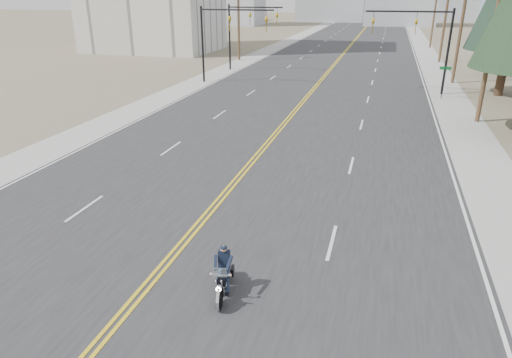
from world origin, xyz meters
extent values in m
plane|color=#776D56|center=(0.00, 0.00, 0.00)|extent=(400.00, 400.00, 0.00)
cube|color=#303033|center=(0.00, 70.00, 0.01)|extent=(20.00, 200.00, 0.01)
cube|color=#A5A5A0|center=(-11.50, 70.00, 0.01)|extent=(3.00, 200.00, 0.01)
cube|color=#A5A5A0|center=(11.50, 70.00, 0.01)|extent=(3.00, 200.00, 0.01)
cylinder|color=black|center=(-11.00, 32.00, 3.50)|extent=(0.20, 0.20, 7.00)
cylinder|color=black|center=(-7.50, 32.00, 6.70)|extent=(7.00, 0.14, 0.14)
imported|color=#BF8C0C|center=(-8.20, 32.00, 6.05)|extent=(0.21, 0.26, 1.30)
imported|color=#BF8C0C|center=(-4.70, 32.00, 6.05)|extent=(0.21, 0.26, 1.30)
cylinder|color=black|center=(11.00, 32.00, 3.50)|extent=(0.20, 0.20, 7.00)
cylinder|color=black|center=(7.50, 32.00, 6.70)|extent=(7.00, 0.14, 0.14)
imported|color=#BF8C0C|center=(8.20, 32.00, 6.05)|extent=(0.21, 0.26, 1.30)
imported|color=#BF8C0C|center=(4.70, 32.00, 6.05)|extent=(0.21, 0.26, 1.30)
cylinder|color=black|center=(-11.00, 40.00, 3.50)|extent=(0.20, 0.20, 7.00)
cylinder|color=black|center=(-8.00, 40.00, 6.70)|extent=(6.00, 0.14, 0.14)
imported|color=#BF8C0C|center=(-8.60, 40.00, 6.05)|extent=(0.21, 0.26, 1.30)
imported|color=#BF8C0C|center=(-5.60, 40.00, 6.05)|extent=(0.21, 0.26, 1.30)
cylinder|color=black|center=(10.80, 30.00, 1.30)|extent=(0.06, 0.06, 2.60)
cube|color=#0C5926|center=(10.80, 30.00, 2.50)|extent=(0.90, 0.03, 0.25)
cylinder|color=brown|center=(12.50, 23.00, 5.75)|extent=(0.30, 0.30, 11.50)
cylinder|color=brown|center=(12.50, 38.00, 5.50)|extent=(0.30, 0.30, 11.00)
cylinder|color=brown|center=(12.50, 53.00, 5.75)|extent=(0.30, 0.30, 11.50)
cylinder|color=brown|center=(12.50, 70.00, 5.50)|extent=(0.30, 0.30, 11.00)
cylinder|color=brown|center=(-12.50, 48.00, 5.25)|extent=(0.30, 0.30, 10.50)
cube|color=#B7BCC6|center=(25.00, 150.00, 6.00)|extent=(14.00, 14.00, 12.00)
cylinder|color=#382619|center=(15.62, 32.84, 1.88)|extent=(0.66, 0.66, 3.77)
cylinder|color=#382619|center=(18.33, 43.83, 1.67)|extent=(0.78, 0.78, 3.33)
camera|label=1|loc=(6.23, -10.16, 8.13)|focal=32.00mm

